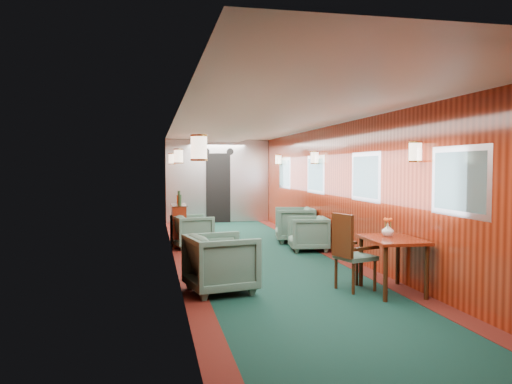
{
  "coord_description": "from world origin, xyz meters",
  "views": [
    {
      "loc": [
        -1.85,
        -8.47,
        1.61
      ],
      "look_at": [
        0.0,
        0.46,
        1.15
      ],
      "focal_mm": 35.0,
      "sensor_mm": 36.0,
      "label": 1
    }
  ],
  "objects_px": {
    "armchair_left_near": "(221,263)",
    "armchair_right_near": "(308,234)",
    "side_chair": "(350,249)",
    "armchair_left_far": "(192,231)",
    "armchair_right_far": "(295,225)",
    "dining_table": "(392,247)",
    "credenza": "(179,224)"
  },
  "relations": [
    {
      "from": "armchair_left_near",
      "to": "armchair_right_near",
      "type": "bearing_deg",
      "value": -47.86
    },
    {
      "from": "side_chair",
      "to": "armchair_left_far",
      "type": "height_order",
      "value": "side_chair"
    },
    {
      "from": "armchair_right_far",
      "to": "side_chair",
      "type": "bearing_deg",
      "value": 4.23
    },
    {
      "from": "dining_table",
      "to": "armchair_right_far",
      "type": "bearing_deg",
      "value": 93.15
    },
    {
      "from": "armchair_left_near",
      "to": "armchair_right_far",
      "type": "relative_size",
      "value": 1.01
    },
    {
      "from": "side_chair",
      "to": "dining_table",
      "type": "bearing_deg",
      "value": -39.5
    },
    {
      "from": "dining_table",
      "to": "armchair_right_near",
      "type": "xyz_separation_m",
      "value": [
        -0.08,
        3.28,
        -0.26
      ]
    },
    {
      "from": "armchair_right_near",
      "to": "dining_table",
      "type": "bearing_deg",
      "value": 9.16
    },
    {
      "from": "credenza",
      "to": "armchair_left_near",
      "type": "xyz_separation_m",
      "value": [
        0.33,
        -4.06,
        -0.05
      ]
    },
    {
      "from": "side_chair",
      "to": "armchair_right_far",
      "type": "distance_m",
      "value": 4.22
    },
    {
      "from": "armchair_left_far",
      "to": "dining_table",
      "type": "bearing_deg",
      "value": -163.81
    },
    {
      "from": "armchair_left_far",
      "to": "side_chair",
      "type": "bearing_deg",
      "value": -168.34
    },
    {
      "from": "armchair_left_near",
      "to": "armchair_right_near",
      "type": "xyz_separation_m",
      "value": [
        2.07,
        2.83,
        -0.05
      ]
    },
    {
      "from": "dining_table",
      "to": "armchair_right_far",
      "type": "relative_size",
      "value": 1.18
    },
    {
      "from": "armchair_right_far",
      "to": "armchair_right_near",
      "type": "bearing_deg",
      "value": 7.85
    },
    {
      "from": "credenza",
      "to": "armchair_left_far",
      "type": "xyz_separation_m",
      "value": [
        0.25,
        -0.46,
        -0.1
      ]
    },
    {
      "from": "armchair_right_near",
      "to": "armchair_right_far",
      "type": "distance_m",
      "value": 1.12
    },
    {
      "from": "armchair_left_near",
      "to": "armchair_left_far",
      "type": "bearing_deg",
      "value": -10.32
    },
    {
      "from": "armchair_left_far",
      "to": "credenza",
      "type": "bearing_deg",
      "value": 15.74
    },
    {
      "from": "side_chair",
      "to": "armchair_right_far",
      "type": "height_order",
      "value": "side_chair"
    },
    {
      "from": "side_chair",
      "to": "armchair_left_far",
      "type": "bearing_deg",
      "value": 97.4
    },
    {
      "from": "credenza",
      "to": "armchair_right_far",
      "type": "xyz_separation_m",
      "value": [
        2.46,
        -0.12,
        -0.06
      ]
    },
    {
      "from": "armchair_left_far",
      "to": "armchair_right_far",
      "type": "xyz_separation_m",
      "value": [
        2.21,
        0.34,
        0.04
      ]
    },
    {
      "from": "side_chair",
      "to": "armchair_left_far",
      "type": "relative_size",
      "value": 1.38
    },
    {
      "from": "dining_table",
      "to": "armchair_left_far",
      "type": "distance_m",
      "value": 4.64
    },
    {
      "from": "armchair_right_near",
      "to": "armchair_left_near",
      "type": "bearing_deg",
      "value": -28.33
    },
    {
      "from": "armchair_left_near",
      "to": "armchair_right_near",
      "type": "height_order",
      "value": "armchair_left_near"
    },
    {
      "from": "credenza",
      "to": "armchair_left_far",
      "type": "relative_size",
      "value": 1.53
    },
    {
      "from": "dining_table",
      "to": "armchair_left_near",
      "type": "height_order",
      "value": "armchair_left_near"
    },
    {
      "from": "armchair_right_near",
      "to": "armchair_left_far",
      "type": "bearing_deg",
      "value": -101.95
    },
    {
      "from": "side_chair",
      "to": "armchair_right_near",
      "type": "bearing_deg",
      "value": 65.42
    },
    {
      "from": "armchair_left_near",
      "to": "side_chair",
      "type": "bearing_deg",
      "value": -110.35
    }
  ]
}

